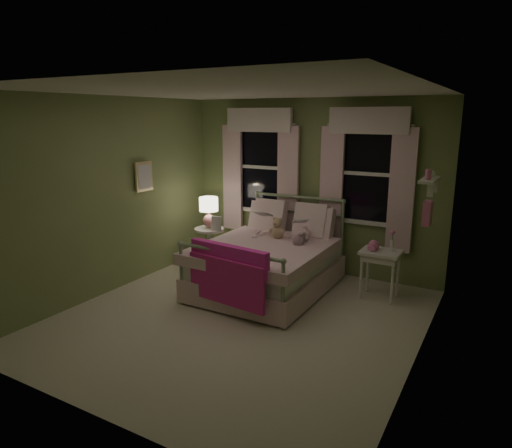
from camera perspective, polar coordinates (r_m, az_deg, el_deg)
The scene contains 18 objects.
room_shell at distance 5.11m, azimuth -2.23°, elevation 1.58°, with size 4.20×4.20×4.20m.
bed at distance 6.27m, azimuth 1.57°, elevation -4.83°, with size 1.58×2.04×1.18m.
pink_throw at distance 5.36m, azimuth -3.59°, elevation -5.53°, with size 1.10×0.27×0.71m.
child_left at distance 6.61m, azimuth 1.17°, elevation 0.92°, with size 0.25×0.17×0.69m, color #F7D1DD.
child_right at distance 6.36m, azimuth 5.61°, elevation 0.80°, with size 0.38×0.30×0.79m, color #F7D1DD.
book_left at distance 6.39m, azimuth 0.11°, elevation 0.90°, with size 0.20×0.27×0.03m, color beige.
book_right at distance 6.15m, azimuth 4.66°, elevation -0.04°, with size 0.20×0.27×0.02m, color beige.
teddy_bear at distance 6.38m, azimuth 2.70°, elevation -0.71°, with size 0.23×0.19×0.31m.
nightstand_left at distance 7.14m, azimuth -5.82°, elevation -2.33°, with size 0.46×0.46×0.65m.
table_lamp at distance 7.01m, azimuth -5.93°, elevation 1.89°, with size 0.29×0.29×0.46m.
book_nightstand at distance 6.96m, azimuth -5.58°, elevation -0.70°, with size 0.16×0.22×0.02m, color beige.
nightstand_right at distance 6.12m, azimuth 15.32°, elevation -4.14°, with size 0.50×0.40×0.64m.
pink_toy at distance 6.10m, azimuth 14.49°, elevation -2.61°, with size 0.14×0.18×0.14m.
bud_vase at distance 6.08m, azimuth 16.67°, elevation -2.00°, with size 0.06×0.06×0.28m.
window_left at distance 7.22m, azimuth 0.48°, elevation 7.65°, with size 1.34×0.13×1.96m.
window_right at distance 6.57m, azimuth 13.65°, elevation 6.71°, with size 1.34×0.13×1.96m.
wall_shelf at distance 5.08m, azimuth 20.79°, elevation 3.20°, with size 0.15×0.50×0.60m.
framed_picture at distance 6.73m, azimuth -13.83°, elevation 5.79°, with size 0.03×0.32×0.42m.
Camera 1 is at (2.63, -4.25, 2.35)m, focal length 32.00 mm.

